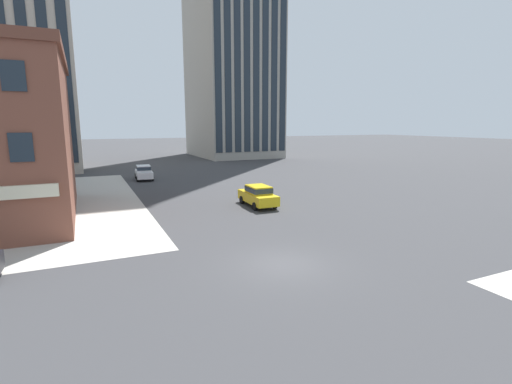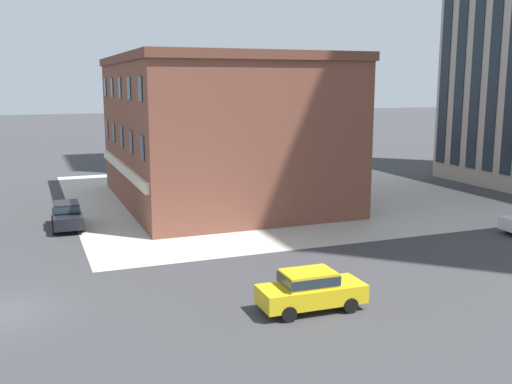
{
  "view_description": "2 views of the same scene",
  "coord_description": "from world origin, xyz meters",
  "views": [
    {
      "loc": [
        -8.17,
        -14.61,
        6.53
      ],
      "look_at": [
        1.81,
        6.93,
        2.17
      ],
      "focal_mm": 26.17,
      "sensor_mm": 36.0,
      "label": 1
    },
    {
      "loc": [
        25.01,
        1.37,
        9.28
      ],
      "look_at": [
        -2.28,
        12.01,
        3.82
      ],
      "focal_mm": 41.47,
      "sensor_mm": 36.0,
      "label": 2
    }
  ],
  "objects": [
    {
      "name": "sidewalk_far_corner",
      "position": [
        -20.0,
        20.0,
        0.0
      ],
      "size": [
        32.0,
        32.0,
        0.02
      ],
      "primitive_type": "cube",
      "color": "#B7B2A8",
      "rests_on": "ground"
    },
    {
      "name": "car_main_southbound_far",
      "position": [
        4.27,
        11.86,
        0.92
      ],
      "size": [
        1.97,
        4.44,
        1.68
      ],
      "color": "gold",
      "rests_on": "ground"
    },
    {
      "name": "storefront_block_near_corner",
      "position": [
        -19.21,
        15.52,
        5.63
      ],
      "size": [
        20.83,
        15.44,
        11.25
      ],
      "color": "brown",
      "rests_on": "ground"
    },
    {
      "name": "ground_plane",
      "position": [
        0.0,
        0.0,
        0.0
      ],
      "size": [
        320.0,
        320.0,
        0.0
      ],
      "primitive_type": "plane",
      "color": "#38383A"
    },
    {
      "name": "car_cross_eastbound",
      "position": [
        -13.95,
        3.5,
        0.92
      ],
      "size": [
        4.43,
        1.96,
        1.68
      ],
      "color": "black",
      "rests_on": "ground"
    }
  ]
}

